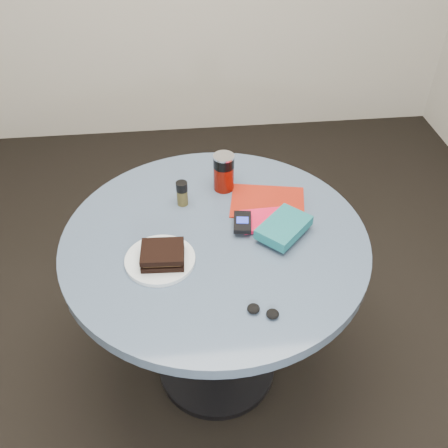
{
  "coord_description": "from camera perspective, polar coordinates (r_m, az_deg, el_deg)",
  "views": [
    {
      "loc": [
        -0.1,
        -1.2,
        1.84
      ],
      "look_at": [
        0.03,
        0.0,
        0.8
      ],
      "focal_mm": 40.0,
      "sensor_mm": 36.0,
      "label": 1
    }
  ],
  "objects": [
    {
      "name": "red_book",
      "position": [
        1.67,
        4.87,
        0.46
      ],
      "size": [
        0.17,
        0.12,
        0.01
      ],
      "primitive_type": "cube",
      "rotation": [
        0.0,
        0.0,
        0.04
      ],
      "color": "red",
      "rests_on": "magazine"
    },
    {
      "name": "soda_can",
      "position": [
        1.78,
        -0.03,
        5.95
      ],
      "size": [
        0.08,
        0.08,
        0.14
      ],
      "color": "#640E05",
      "rests_on": "table"
    },
    {
      "name": "novel",
      "position": [
        1.61,
        6.86,
        -0.37
      ],
      "size": [
        0.2,
        0.21,
        0.03
      ],
      "primitive_type": "cube",
      "rotation": [
        0.0,
        0.0,
        0.8
      ],
      "color": "#145A61",
      "rests_on": "red_book"
    },
    {
      "name": "sandwich",
      "position": [
        1.52,
        -7.03,
        -3.52
      ],
      "size": [
        0.13,
        0.12,
        0.05
      ],
      "color": "black",
      "rests_on": "plate"
    },
    {
      "name": "pepper_grinder",
      "position": [
        1.73,
        -4.81,
        3.53
      ],
      "size": [
        0.05,
        0.05,
        0.09
      ],
      "color": "#423D1C",
      "rests_on": "table"
    },
    {
      "name": "headphones",
      "position": [
        1.4,
        4.48,
        -9.92
      ],
      "size": [
        0.1,
        0.07,
        0.02
      ],
      "color": "black",
      "rests_on": "table"
    },
    {
      "name": "ground",
      "position": [
        2.2,
        -0.81,
        -16.04
      ],
      "size": [
        4.0,
        4.0,
        0.0
      ],
      "primitive_type": "plane",
      "color": "black",
      "rests_on": "ground"
    },
    {
      "name": "magazine",
      "position": [
        1.76,
        5.0,
        2.5
      ],
      "size": [
        0.29,
        0.24,
        0.0
      ],
      "primitive_type": "cube",
      "rotation": [
        0.0,
        0.0,
        -0.2
      ],
      "color": "maroon",
      "rests_on": "table"
    },
    {
      "name": "plate",
      "position": [
        1.55,
        -7.31,
        -4.09
      ],
      "size": [
        0.25,
        0.25,
        0.01
      ],
      "primitive_type": "cylinder",
      "rotation": [
        0.0,
        0.0,
        0.2
      ],
      "color": "silver",
      "rests_on": "table"
    },
    {
      "name": "table",
      "position": [
        1.74,
        -0.99,
        -5.4
      ],
      "size": [
        1.0,
        1.0,
        0.75
      ],
      "color": "black",
      "rests_on": "ground"
    },
    {
      "name": "mp3_player",
      "position": [
        1.63,
        2.12,
        0.21
      ],
      "size": [
        0.07,
        0.11,
        0.02
      ],
      "color": "black",
      "rests_on": "red_book"
    }
  ]
}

